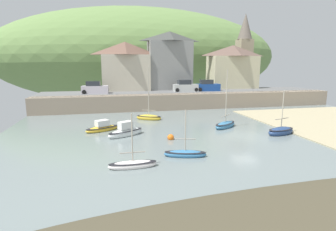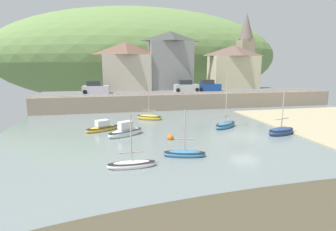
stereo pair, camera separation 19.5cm
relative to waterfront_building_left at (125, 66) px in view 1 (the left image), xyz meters
name	(u,v)px [view 1 (the left image)]	position (x,y,z in m)	size (l,w,h in m)	color
ground	(336,169)	(11.25, -34.76, -6.51)	(48.00, 41.00, 0.61)	slate
quay_seawall	(192,100)	(9.86, -7.70, -5.32)	(48.00, 9.40, 2.40)	gray
hillside_backdrop	(139,57)	(6.02, 30.00, 2.43)	(80.00, 44.00, 26.01)	#678849
waterfront_building_left	(125,66)	(0.00, 0.00, 0.00)	(8.50, 5.21, 8.39)	beige
waterfront_building_centre	(170,60)	(8.01, 0.00, 0.96)	(8.00, 4.42, 10.32)	gray
waterfront_building_right	(232,66)	(20.42, 0.00, -0.15)	(9.30, 5.04, 8.11)	beige
church_with_spire	(244,49)	(24.83, 4.00, 3.33)	(3.00, 3.00, 14.74)	gray
sailboat_tall_mast	(102,128)	(-3.99, -20.04, -6.36)	(3.88, 2.88, 1.30)	gold
rowboat_small_beached	(133,164)	(-1.81, -31.17, -6.45)	(3.38, 0.96, 3.91)	white
sailboat_far_left	(281,131)	(13.61, -25.50, -6.36)	(3.48, 2.16, 4.63)	navy
dinghy_open_wooden	(225,125)	(9.39, -21.51, -6.37)	(3.62, 3.06, 6.61)	teal
fishing_boat_green	(149,117)	(1.73, -15.25, -6.38)	(3.48, 2.66, 6.78)	gold
motorboat_with_cabin	(126,132)	(-1.70, -22.66, -6.28)	(3.97, 2.92, 1.65)	white
sailboat_white_hull	(185,154)	(2.32, -29.78, -6.45)	(3.39, 1.78, 3.78)	teal
parked_car_near_slipway	(95,88)	(-5.23, -4.50, -3.47)	(4.22, 2.02, 1.95)	#BDB6C2
parked_car_by_wall	(185,87)	(9.68, -4.50, -3.47)	(4.14, 1.82, 1.95)	#BABEBA
parked_car_end_of_row	(207,86)	(13.68, -4.50, -3.47)	(4.21, 1.99, 1.95)	navy
mooring_buoy	(171,137)	(2.33, -24.89, -6.49)	(0.62, 0.62, 0.62)	orange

